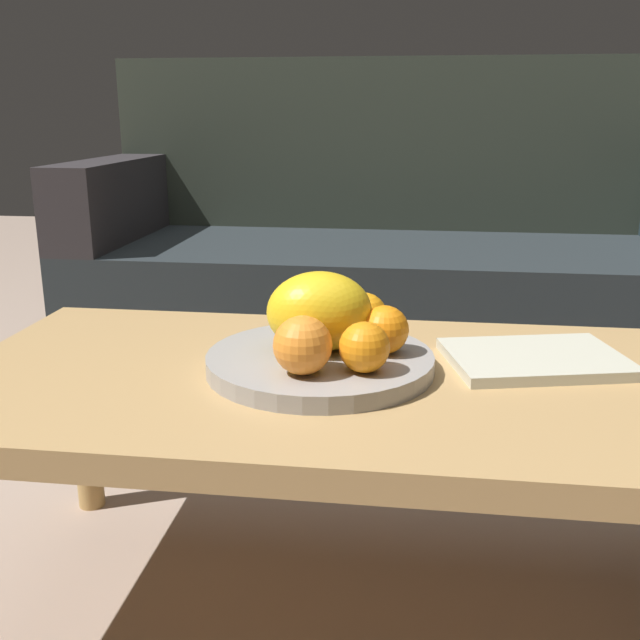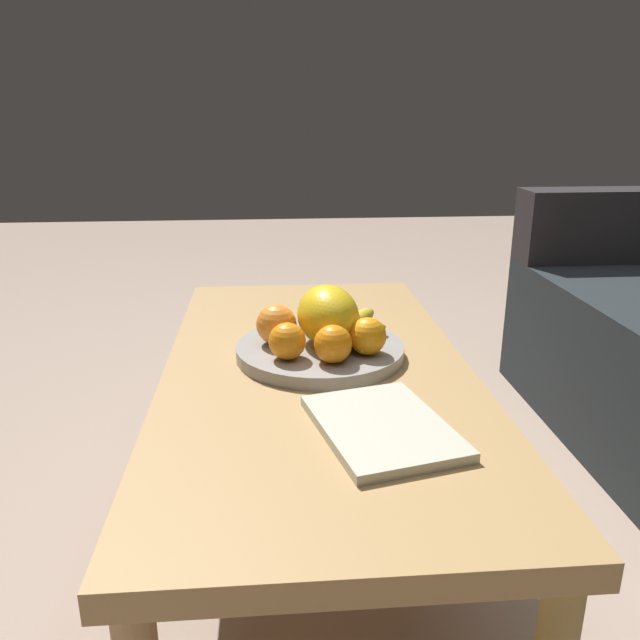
{
  "view_description": "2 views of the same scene",
  "coord_description": "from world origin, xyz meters",
  "px_view_note": "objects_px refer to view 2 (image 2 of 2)",
  "views": [
    {
      "loc": [
        0.09,
        -0.96,
        0.75
      ],
      "look_at": [
        -0.04,
        0.01,
        0.47
      ],
      "focal_mm": 40.82,
      "sensor_mm": 36.0,
      "label": 1
    },
    {
      "loc": [
        1.1,
        -0.09,
        0.86
      ],
      "look_at": [
        -0.04,
        0.01,
        0.47
      ],
      "focal_mm": 35.7,
      "sensor_mm": 36.0,
      "label": 2
    }
  ],
  "objects_px": {
    "banana_bunch": "(356,331)",
    "magazine": "(382,427)",
    "coffee_table": "(317,386)",
    "orange_front": "(276,325)",
    "orange_left": "(287,341)",
    "orange_right": "(368,336)",
    "melon_large_front": "(328,315)",
    "fruit_bowl": "(320,350)",
    "orange_back": "(333,344)"
  },
  "relations": [
    {
      "from": "banana_bunch",
      "to": "magazine",
      "type": "relative_size",
      "value": 0.64
    },
    {
      "from": "coffee_table",
      "to": "orange_front",
      "type": "xyz_separation_m",
      "value": [
        -0.06,
        -0.07,
        0.11
      ]
    },
    {
      "from": "orange_left",
      "to": "orange_right",
      "type": "xyz_separation_m",
      "value": [
        -0.01,
        0.15,
        0.0
      ]
    },
    {
      "from": "orange_left",
      "to": "orange_right",
      "type": "bearing_deg",
      "value": 94.52
    },
    {
      "from": "melon_large_front",
      "to": "orange_left",
      "type": "xyz_separation_m",
      "value": [
        0.07,
        -0.08,
        -0.02
      ]
    },
    {
      "from": "melon_large_front",
      "to": "banana_bunch",
      "type": "bearing_deg",
      "value": 87.93
    },
    {
      "from": "banana_bunch",
      "to": "orange_right",
      "type": "bearing_deg",
      "value": 12.99
    },
    {
      "from": "coffee_table",
      "to": "orange_right",
      "type": "xyz_separation_m",
      "value": [
        0.01,
        0.09,
        0.1
      ]
    },
    {
      "from": "fruit_bowl",
      "to": "orange_front",
      "type": "distance_m",
      "value": 0.1
    },
    {
      "from": "coffee_table",
      "to": "banana_bunch",
      "type": "distance_m",
      "value": 0.13
    },
    {
      "from": "coffee_table",
      "to": "fruit_bowl",
      "type": "bearing_deg",
      "value": 168.64
    },
    {
      "from": "orange_front",
      "to": "orange_back",
      "type": "bearing_deg",
      "value": 44.21
    },
    {
      "from": "orange_left",
      "to": "fruit_bowl",
      "type": "bearing_deg",
      "value": 136.08
    },
    {
      "from": "orange_front",
      "to": "magazine",
      "type": "relative_size",
      "value": 0.31
    },
    {
      "from": "fruit_bowl",
      "to": "orange_right",
      "type": "relative_size",
      "value": 4.65
    },
    {
      "from": "orange_front",
      "to": "orange_left",
      "type": "height_order",
      "value": "orange_front"
    },
    {
      "from": "fruit_bowl",
      "to": "orange_back",
      "type": "bearing_deg",
      "value": 9.97
    },
    {
      "from": "orange_back",
      "to": "melon_large_front",
      "type": "bearing_deg",
      "value": -179.67
    },
    {
      "from": "coffee_table",
      "to": "magazine",
      "type": "height_order",
      "value": "magazine"
    },
    {
      "from": "orange_left",
      "to": "orange_right",
      "type": "height_order",
      "value": "orange_right"
    },
    {
      "from": "orange_back",
      "to": "banana_bunch",
      "type": "height_order",
      "value": "orange_back"
    },
    {
      "from": "orange_right",
      "to": "orange_back",
      "type": "bearing_deg",
      "value": -63.13
    },
    {
      "from": "banana_bunch",
      "to": "orange_front",
      "type": "bearing_deg",
      "value": -93.94
    },
    {
      "from": "coffee_table",
      "to": "magazine",
      "type": "relative_size",
      "value": 4.58
    },
    {
      "from": "orange_front",
      "to": "orange_left",
      "type": "relative_size",
      "value": 1.15
    },
    {
      "from": "orange_front",
      "to": "orange_right",
      "type": "bearing_deg",
      "value": 67.95
    },
    {
      "from": "fruit_bowl",
      "to": "orange_back",
      "type": "xyz_separation_m",
      "value": [
        0.09,
        0.02,
        0.05
      ]
    },
    {
      "from": "melon_large_front",
      "to": "fruit_bowl",
      "type": "bearing_deg",
      "value": -78.77
    },
    {
      "from": "melon_large_front",
      "to": "orange_left",
      "type": "bearing_deg",
      "value": -48.7
    },
    {
      "from": "orange_left",
      "to": "coffee_table",
      "type": "bearing_deg",
      "value": 112.26
    },
    {
      "from": "coffee_table",
      "to": "banana_bunch",
      "type": "bearing_deg",
      "value": 119.93
    },
    {
      "from": "fruit_bowl",
      "to": "banana_bunch",
      "type": "xyz_separation_m",
      "value": [
        -0.0,
        0.07,
        0.04
      ]
    },
    {
      "from": "melon_large_front",
      "to": "orange_back",
      "type": "height_order",
      "value": "melon_large_front"
    },
    {
      "from": "orange_left",
      "to": "magazine",
      "type": "height_order",
      "value": "orange_left"
    },
    {
      "from": "fruit_bowl",
      "to": "orange_back",
      "type": "height_order",
      "value": "orange_back"
    },
    {
      "from": "fruit_bowl",
      "to": "orange_left",
      "type": "distance_m",
      "value": 0.1
    },
    {
      "from": "fruit_bowl",
      "to": "orange_right",
      "type": "distance_m",
      "value": 0.11
    },
    {
      "from": "melon_large_front",
      "to": "banana_bunch",
      "type": "distance_m",
      "value": 0.06
    },
    {
      "from": "banana_bunch",
      "to": "magazine",
      "type": "height_order",
      "value": "banana_bunch"
    },
    {
      "from": "coffee_table",
      "to": "melon_large_front",
      "type": "distance_m",
      "value": 0.14
    },
    {
      "from": "orange_left",
      "to": "banana_bunch",
      "type": "height_order",
      "value": "orange_left"
    },
    {
      "from": "orange_front",
      "to": "magazine",
      "type": "bearing_deg",
      "value": 25.23
    },
    {
      "from": "orange_front",
      "to": "magazine",
      "type": "distance_m",
      "value": 0.36
    },
    {
      "from": "orange_left",
      "to": "orange_back",
      "type": "distance_m",
      "value": 0.08
    },
    {
      "from": "coffee_table",
      "to": "banana_bunch",
      "type": "relative_size",
      "value": 7.2
    },
    {
      "from": "magazine",
      "to": "orange_left",
      "type": "bearing_deg",
      "value": -164.8
    },
    {
      "from": "fruit_bowl",
      "to": "magazine",
      "type": "bearing_deg",
      "value": 12.41
    },
    {
      "from": "coffee_table",
      "to": "orange_back",
      "type": "distance_m",
      "value": 0.12
    },
    {
      "from": "orange_right",
      "to": "coffee_table",
      "type": "bearing_deg",
      "value": -96.93
    },
    {
      "from": "orange_back",
      "to": "fruit_bowl",
      "type": "bearing_deg",
      "value": -170.03
    }
  ]
}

